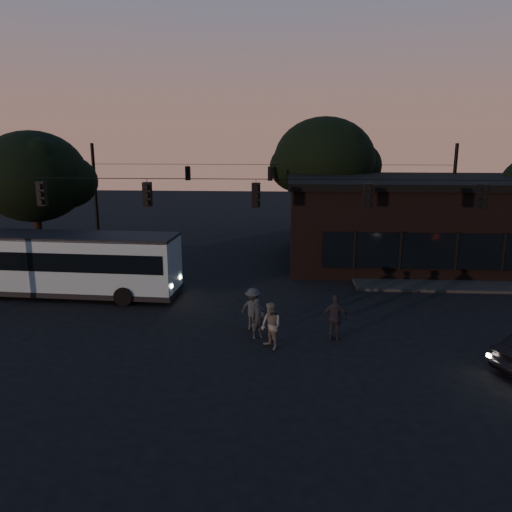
# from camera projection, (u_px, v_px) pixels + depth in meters

# --- Properties ---
(ground) EXTENTS (120.00, 120.00, 0.00)m
(ground) POSITION_uv_depth(u_px,v_px,m) (249.00, 364.00, 17.69)
(ground) COLOR black
(ground) RESTS_ON ground
(sidewalk_far_right) EXTENTS (14.00, 10.00, 0.15)m
(sidewalk_far_right) POSITION_uv_depth(u_px,v_px,m) (462.00, 268.00, 30.53)
(sidewalk_far_right) COLOR black
(sidewalk_far_right) RESTS_ON ground
(sidewalk_far_left) EXTENTS (14.00, 10.00, 0.15)m
(sidewalk_far_left) POSITION_uv_depth(u_px,v_px,m) (50.00, 262.00, 32.15)
(sidewalk_far_left) COLOR black
(sidewalk_far_left) RESTS_ON ground
(building) EXTENTS (15.40, 10.41, 5.40)m
(building) POSITION_uv_depth(u_px,v_px,m) (407.00, 220.00, 32.03)
(building) COLOR black
(building) RESTS_ON ground
(tree_behind) EXTENTS (7.60, 7.60, 9.43)m
(tree_behind) POSITION_uv_depth(u_px,v_px,m) (324.00, 161.00, 37.40)
(tree_behind) COLOR black
(tree_behind) RESTS_ON ground
(tree_left) EXTENTS (6.40, 6.40, 8.30)m
(tree_left) POSITION_uv_depth(u_px,v_px,m) (33.00, 177.00, 29.92)
(tree_left) COLOR black
(tree_left) RESTS_ON ground
(signal_rig_near) EXTENTS (26.24, 0.30, 7.50)m
(signal_rig_near) POSITION_uv_depth(u_px,v_px,m) (256.00, 222.00, 20.56)
(signal_rig_near) COLOR black
(signal_rig_near) RESTS_ON ground
(signal_rig_far) EXTENTS (26.24, 0.30, 7.50)m
(signal_rig_far) POSITION_uv_depth(u_px,v_px,m) (270.00, 190.00, 36.16)
(signal_rig_far) COLOR black
(signal_rig_far) RESTS_ON ground
(bus) EXTENTS (11.38, 3.20, 3.17)m
(bus) POSITION_uv_depth(u_px,v_px,m) (67.00, 261.00, 25.07)
(bus) COLOR gray
(bus) RESTS_ON ground
(pedestrian_a) EXTENTS (0.70, 0.61, 1.62)m
(pedestrian_a) POSITION_uv_depth(u_px,v_px,m) (258.00, 319.00, 19.85)
(pedestrian_a) COLOR black
(pedestrian_a) RESTS_ON ground
(pedestrian_b) EXTENTS (1.07, 1.11, 1.81)m
(pedestrian_b) POSITION_uv_depth(u_px,v_px,m) (271.00, 326.00, 18.80)
(pedestrian_b) COLOR #53534C
(pedestrian_b) RESTS_ON ground
(pedestrian_c) EXTENTS (1.15, 0.62, 1.86)m
(pedestrian_c) POSITION_uv_depth(u_px,v_px,m) (335.00, 318.00, 19.60)
(pedestrian_c) COLOR black
(pedestrian_c) RESTS_ON ground
(pedestrian_d) EXTENTS (1.34, 1.17, 1.80)m
(pedestrian_d) POSITION_uv_depth(u_px,v_px,m) (253.00, 309.00, 20.70)
(pedestrian_d) COLOR #202528
(pedestrian_d) RESTS_ON ground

